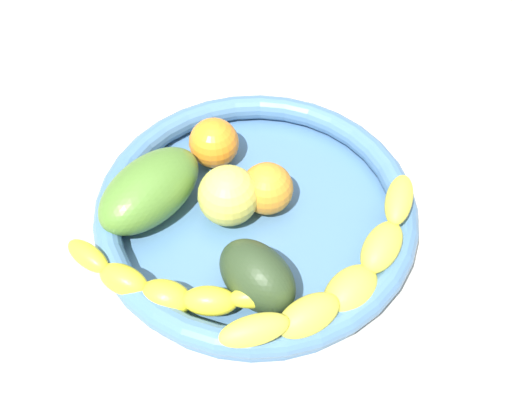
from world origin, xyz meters
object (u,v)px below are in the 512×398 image
object	(u,v)px
fruit_bowl	(256,213)
avocado_dark	(257,276)
apple_yellow	(228,196)
orange_front	(271,191)
orange_mid_left	(214,143)
banana_draped_left	(167,289)
banana_draped_right	(344,278)
mango_green	(150,190)

from	to	relation	value
fruit_bowl	avocado_dark	size ratio (longest dim) A/B	3.90
fruit_bowl	apple_yellow	world-z (taller)	apple_yellow
orange_front	apple_yellow	world-z (taller)	apple_yellow
orange_mid_left	banana_draped_left	bearing A→B (deg)	-65.74
fruit_bowl	banana_draped_right	world-z (taller)	banana_draped_right
apple_yellow	mango_green	xyz separation A→B (cm)	(-7.11, -4.08, -0.10)
orange_mid_left	apple_yellow	xyz separation A→B (cm)	(6.05, -5.34, 0.40)
fruit_bowl	orange_mid_left	bearing A→B (deg)	155.12
avocado_dark	apple_yellow	bearing A→B (deg)	142.63
banana_draped_right	orange_mid_left	distance (cm)	21.98
fruit_bowl	banana_draped_left	distance (cm)	13.27
fruit_bowl	avocado_dark	bearing A→B (deg)	-53.82
orange_mid_left	apple_yellow	world-z (taller)	apple_yellow
avocado_dark	mango_green	bearing A→B (deg)	172.52
avocado_dark	orange_mid_left	bearing A→B (deg)	140.80
fruit_bowl	banana_draped_left	world-z (taller)	banana_draped_left
orange_front	mango_green	xyz separation A→B (cm)	(-10.08, -7.43, 0.31)
avocado_dark	fruit_bowl	bearing A→B (deg)	126.18
fruit_bowl	banana_draped_right	bearing A→B (deg)	-14.39
banana_draped_right	orange_front	bearing A→B (deg)	156.53
fruit_bowl	apple_yellow	bearing A→B (deg)	-150.70
fruit_bowl	orange_front	distance (cm)	2.93
fruit_bowl	banana_draped_right	size ratio (longest dim) A/B	1.26
orange_front	apple_yellow	xyz separation A→B (cm)	(-2.97, -3.36, 0.41)
banana_draped_right	apple_yellow	size ratio (longest dim) A/B	4.21
orange_front	mango_green	distance (cm)	12.53
banana_draped_right	banana_draped_left	bearing A→B (deg)	-142.66
orange_front	orange_mid_left	size ratio (longest dim) A/B	1.00
banana_draped_right	mango_green	distance (cm)	21.99
banana_draped_left	orange_front	world-z (taller)	orange_front
banana_draped_left	orange_mid_left	distance (cm)	18.76
avocado_dark	banana_draped_right	bearing A→B (deg)	32.12
orange_front	apple_yellow	size ratio (longest dim) A/B	0.87
apple_yellow	mango_green	size ratio (longest dim) A/B	0.50
orange_front	avocado_dark	distance (cm)	10.63
apple_yellow	orange_mid_left	bearing A→B (deg)	138.53
banana_draped_right	orange_front	xyz separation A→B (cm)	(-11.78, 5.12, -0.49)
orange_front	mango_green	bearing A→B (deg)	-143.61
orange_front	orange_mid_left	distance (cm)	9.23
fruit_bowl	mango_green	xyz separation A→B (cm)	(-9.59, -5.47, 2.43)
fruit_bowl	banana_draped_right	distance (cm)	12.94
mango_green	fruit_bowl	bearing A→B (deg)	29.68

